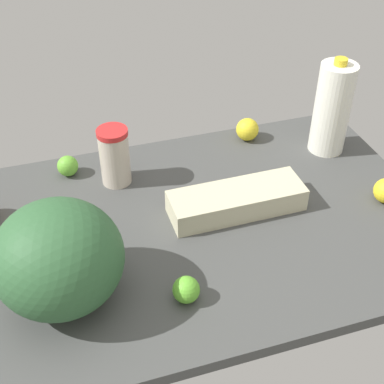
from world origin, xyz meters
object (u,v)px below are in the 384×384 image
milk_jug (332,109)px  watermelon (58,258)px  lime_loose (68,166)px  lemon_near_front (247,129)px  lime_far_back (186,290)px  egg_carton (237,201)px  tumbler_cup (115,156)px

milk_jug → watermelon: bearing=23.2°
lime_loose → milk_jug: bearing=172.6°
lemon_near_front → lime_far_back: bearing=56.7°
milk_jug → lemon_near_front: size_ratio=4.18×
lemon_near_front → lime_loose: lemon_near_front is taller
egg_carton → watermelon: (44.03, 15.64, 8.46)cm
watermelon → lemon_near_front: (-58.86, -45.24, -8.13)cm
egg_carton → milk_jug: 40.47cm
egg_carton → lime_loose: bearing=-36.3°
lime_far_back → lime_loose: size_ratio=1.02×
tumbler_cup → lime_loose: (11.94, -6.83, -5.21)cm
egg_carton → watermelon: bearing=19.1°
tumbler_cup → lemon_near_front: tumbler_cup is taller
egg_carton → tumbler_cup: (26.12, -20.75, 5.03)cm
milk_jug → lime_loose: size_ratio=4.95×
lime_far_back → lemon_near_front: bearing=-123.3°
tumbler_cup → milk_jug: milk_jug is taller
tumbler_cup → milk_jug: (-60.84, 2.62, 5.15)cm
tumbler_cup → lime_far_back: tumbler_cup is taller
lime_loose → tumbler_cup: bearing=150.2°
lemon_near_front → lime_loose: bearing=2.2°
lime_loose → lemon_near_front: bearing=-177.8°
watermelon → milk_jug: 85.70cm
lime_far_back → lime_loose: bearing=-70.9°
watermelon → milk_jug: size_ratio=0.94×
watermelon → lime_far_back: (-23.76, 8.10, -8.60)cm
lemon_near_front → watermelon: bearing=37.5°
egg_carton → lime_loose: egg_carton is taller
lemon_near_front → milk_jug: bearing=150.0°
milk_jug → lime_far_back: 69.87cm
lime_far_back → lemon_near_front: size_ratio=0.86×
tumbler_cup → lime_loose: 14.71cm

